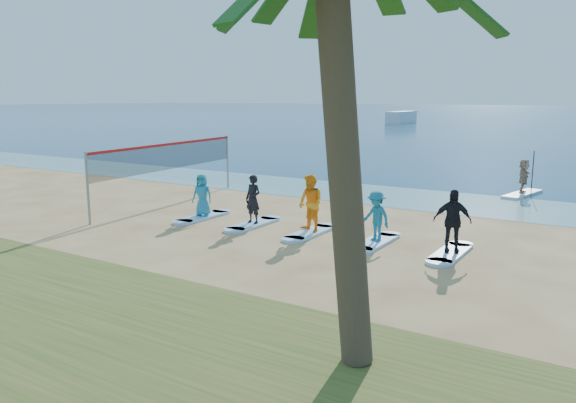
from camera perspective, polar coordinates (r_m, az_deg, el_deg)
The scene contains 16 objects.
ground at distance 16.35m, azimuth -4.76°, elevation -4.77°, with size 600.00×600.00×0.00m, color tan.
shallow_water at distance 25.32m, azimuth 9.67°, elevation 0.63°, with size 600.00×600.00×0.00m, color teal.
volleyball_net at distance 23.50m, azimuth -11.99°, elevation 4.46°, with size 1.13×9.03×2.50m.
paddleboard at distance 27.10m, azimuth 22.71°, elevation 0.71°, with size 0.70×3.00×0.12m, color silver.
paddleboarder at distance 26.98m, azimuth 22.83°, elevation 2.40°, with size 1.38×0.44×1.49m, color tan.
boat_offshore_a at distance 95.11m, azimuth 11.42°, elevation 7.77°, with size 2.44×8.38×2.00m, color silver.
surfboard_0 at distance 20.54m, azimuth -8.64°, elevation -1.55°, with size 0.70×2.20×0.09m, color #A4D7FF.
student_0 at distance 20.38m, azimuth -8.70°, elevation 0.66°, with size 0.74×0.48×1.52m, color teal.
surfboard_1 at distance 19.17m, azimuth -3.54°, elevation -2.32°, with size 0.70×2.20×0.09m, color #A4D7FF.
student_1 at distance 18.99m, azimuth -3.57°, elevation 0.25°, with size 0.60×0.40×1.65m, color black.
surfboard_2 at distance 17.98m, azimuth 2.29°, elevation -3.17°, with size 0.70×2.20×0.09m, color #A4D7FF.
student_2 at distance 17.78m, azimuth 2.31°, elevation -0.18°, with size 0.88×0.69×1.82m, color orange.
surfboard_3 at distance 17.00m, azimuth 8.88°, elevation -4.10°, with size 0.70×2.20×0.09m, color #A4D7FF.
student_3 at distance 16.82m, azimuth 8.96°, elevation -1.48°, with size 0.97×0.56×1.50m, color #1C6F89.
surfboard_4 at distance 16.28m, azimuth 16.17°, elevation -5.06°, with size 0.70×2.20×0.09m, color #A4D7FF.
student_4 at distance 16.07m, azimuth 16.34°, elevation -1.89°, with size 1.03×0.43×1.75m, color black.
Camera 1 is at (9.53, -12.56, 4.32)m, focal length 35.00 mm.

